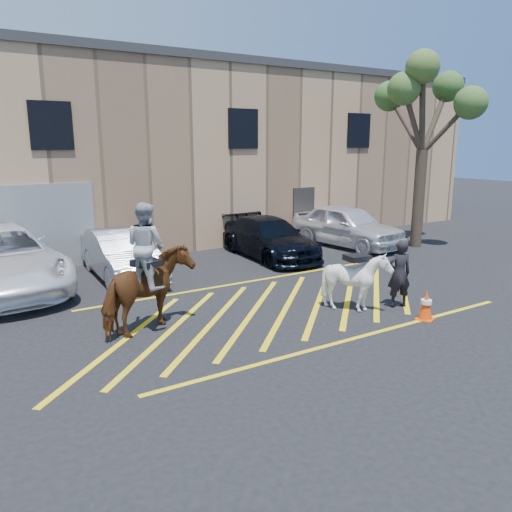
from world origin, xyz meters
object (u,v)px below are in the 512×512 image
car_white_suv (347,226)px  tree (426,99)px  saddled_white (356,281)px  traffic_cone (426,305)px  handler (399,274)px  car_blue_suv (269,238)px  mounted_bay (147,281)px  car_silver_sedan (122,254)px

car_white_suv → tree: size_ratio=0.67×
saddled_white → traffic_cone: size_ratio=2.07×
handler → traffic_cone: 1.15m
saddled_white → car_blue_suv: bearing=76.6°
traffic_cone → tree: tree is taller
car_blue_suv → tree: bearing=-10.6°
car_blue_suv → handler: bearing=-89.6°
handler → tree: tree is taller
mounted_bay → tree: (12.33, 3.22, 4.54)m
tree → car_blue_suv: bearing=166.0°
car_silver_sedan → car_blue_suv: car_silver_sedan is taller
car_white_suv → car_blue_suv: bearing=173.4°
car_silver_sedan → handler: bearing=-49.9°
traffic_cone → car_blue_suv: bearing=86.1°
car_white_suv → traffic_cone: (-4.23, -7.48, -0.47)m
saddled_white → tree: (7.50, 4.59, 4.93)m
saddled_white → car_silver_sedan: bearing=123.2°
saddled_white → tree: size_ratio=0.21×
saddled_white → traffic_cone: 1.71m
car_blue_suv → handler: (-0.34, -6.45, 0.15)m
saddled_white → traffic_cone: bearing=-55.4°
car_white_suv → handler: (-4.06, -6.46, 0.03)m
car_blue_suv → tree: 7.97m
handler → saddled_white: size_ratio=1.14×
car_white_suv → tree: bearing=-39.9°
car_silver_sedan → saddled_white: (3.97, -6.07, 0.02)m
tree → mounted_bay: bearing=-165.3°
car_blue_suv → car_white_suv: (3.72, 0.01, 0.12)m
mounted_bay → saddled_white: size_ratio=1.90×
car_white_suv → mounted_bay: (-10.00, -4.74, 0.32)m
mounted_bay → traffic_cone: 6.44m
handler → traffic_cone: size_ratio=2.36×
mounted_bay → tree: bearing=14.7°
tree → car_white_suv: bearing=146.9°
car_silver_sedan → traffic_cone: car_silver_sedan is taller
car_silver_sedan → handler: handler is taller
car_blue_suv → tree: tree is taller
mounted_bay → saddled_white: bearing=-15.9°
car_white_suv → handler: 7.63m
car_blue_suv → mounted_bay: (-6.28, -4.73, 0.44)m
car_white_suv → saddled_white: car_white_suv is taller
car_white_suv → car_silver_sedan: bearing=173.4°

